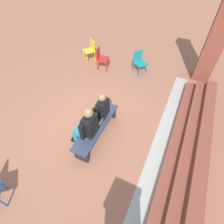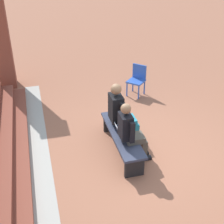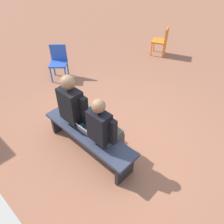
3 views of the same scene
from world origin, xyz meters
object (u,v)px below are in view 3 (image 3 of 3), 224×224
bench (88,136)px  laptop (87,130)px  person_student (105,129)px  plastic_chair_foreground (59,60)px  person_adult (77,108)px  plastic_chair_by_pillar (162,39)px

bench → laptop: 0.15m
person_student → laptop: size_ratio=4.02×
bench → plastic_chair_foreground: bearing=-25.8°
person_student → person_adult: (0.64, -0.01, 0.04)m
laptop → plastic_chair_foreground: size_ratio=0.38×
person_student → plastic_chair_foreground: person_student is taller
person_adult → plastic_chair_by_pillar: person_adult is taller
person_adult → plastic_chair_by_pillar: (0.98, -4.04, -0.26)m
bench → plastic_chair_by_pillar: plastic_chair_by_pillar is taller
plastic_chair_foreground → plastic_chair_by_pillar: (-1.13, -2.94, 0.00)m
plastic_chair_foreground → plastic_chair_by_pillar: 3.15m
bench → person_adult: 0.50m
person_adult → laptop: 0.40m
person_adult → plastic_chair_foreground: person_adult is taller
bench → person_adult: bearing=-12.6°
bench → person_student: 0.47m
laptop → plastic_chair_foreground: (2.43, -1.18, -0.02)m
person_student → person_adult: 0.64m
person_student → person_adult: size_ratio=0.92×
person_adult → plastic_chair_foreground: 2.39m
person_student → person_adult: bearing=-0.6°
bench → person_adult: person_adult is taller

